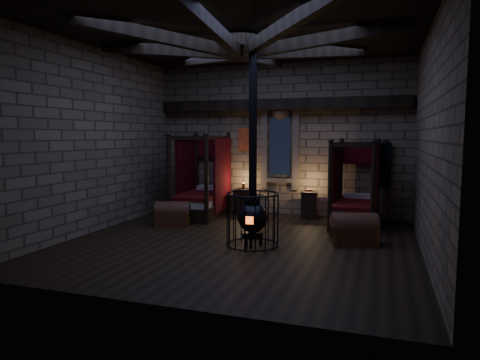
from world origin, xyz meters
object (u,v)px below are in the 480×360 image
(bed_right, at_px, (355,205))
(trunk_right, at_px, (354,230))
(trunk_left, at_px, (173,215))
(stove, at_px, (253,215))
(bed_left, at_px, (202,196))

(bed_right, height_order, trunk_right, bed_right)
(bed_right, height_order, trunk_left, bed_right)
(trunk_left, distance_m, stove, 2.79)
(bed_left, xyz_separation_m, trunk_left, (-0.17, -1.40, -0.27))
(bed_left, relative_size, bed_right, 1.07)
(trunk_left, height_order, stove, stove)
(bed_right, bearing_deg, bed_left, -178.39)
(bed_right, xyz_separation_m, trunk_left, (-4.24, -1.38, -0.24))
(bed_left, distance_m, trunk_left, 1.44)
(bed_right, relative_size, stove, 0.50)
(trunk_right, bearing_deg, stove, -174.54)
(bed_left, height_order, trunk_left, bed_left)
(bed_left, distance_m, stove, 3.53)
(bed_right, height_order, stove, stove)
(stove, bearing_deg, bed_right, 51.23)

